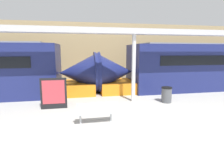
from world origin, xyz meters
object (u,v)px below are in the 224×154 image
(trash_bin, at_px, (167,95))
(poster_board, at_px, (54,93))
(support_column_near, at_px, (134,69))
(bench_near, at_px, (96,111))

(trash_bin, height_order, poster_board, poster_board)
(poster_board, distance_m, support_column_near, 4.15)
(bench_near, xyz_separation_m, trash_bin, (3.89, 2.05, -0.08))
(bench_near, xyz_separation_m, poster_board, (-1.77, 2.06, 0.25))
(support_column_near, bearing_deg, bench_near, -131.03)
(poster_board, bearing_deg, bench_near, -49.32)
(support_column_near, bearing_deg, poster_board, -172.82)
(trash_bin, distance_m, poster_board, 5.67)
(trash_bin, bearing_deg, bench_near, -152.21)
(trash_bin, xyz_separation_m, support_column_near, (-1.66, 0.51, 1.35))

